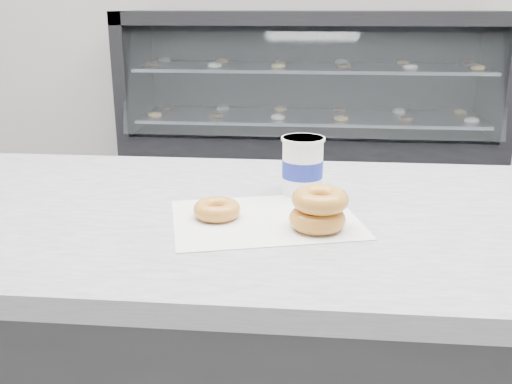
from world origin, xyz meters
TOP-DOWN VIEW (x-y plane):
  - display_case at (0.00, 2.12)m, footprint 2.40×0.74m
  - wax_paper at (-0.07, -0.65)m, footprint 0.40×0.34m
  - donut_single at (-0.16, -0.66)m, footprint 0.11×0.11m
  - donut_stack at (0.02, -0.69)m, footprint 0.14×0.14m
  - coffee_cup at (-0.01, -0.49)m, footprint 0.11×0.11m

SIDE VIEW (x-z plane):
  - display_case at x=0.00m, z-range -0.13..1.12m
  - wax_paper at x=-0.07m, z-range 0.90..0.90m
  - donut_single at x=-0.16m, z-range 0.90..0.93m
  - donut_stack at x=0.02m, z-range 0.90..0.97m
  - coffee_cup at x=-0.01m, z-range 0.90..1.02m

